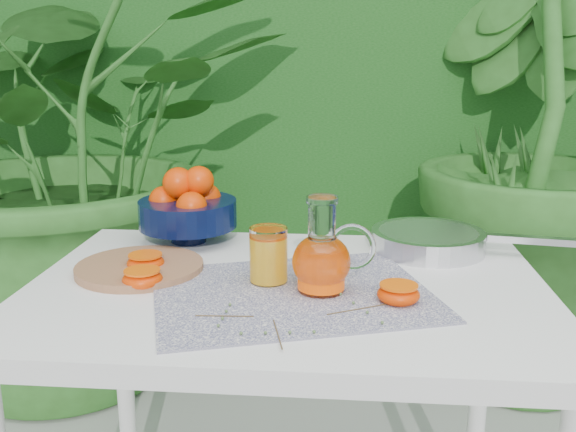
# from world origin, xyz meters

# --- Properties ---
(hedge_backdrop) EXTENTS (8.00, 1.65, 2.50)m
(hedge_backdrop) POSITION_xyz_m (0.06, 2.06, 1.19)
(hedge_backdrop) COLOR #184C15
(hedge_backdrop) RESTS_ON ground
(potted_plant_left) EXTENTS (2.27, 2.27, 1.80)m
(potted_plant_left) POSITION_xyz_m (-0.78, 1.13, 0.90)
(potted_plant_left) COLOR #2C5F20
(potted_plant_left) RESTS_ON ground
(potted_plant_right) EXTENTS (2.08, 2.08, 1.82)m
(potted_plant_right) POSITION_xyz_m (0.83, 1.27, 0.91)
(potted_plant_right) COLOR #2C5F20
(potted_plant_right) RESTS_ON ground
(white_table) EXTENTS (1.00, 0.70, 0.75)m
(white_table) POSITION_xyz_m (0.08, 0.08, 0.67)
(white_table) COLOR white
(white_table) RESTS_ON ground
(placemat) EXTENTS (0.59, 0.52, 0.00)m
(placemat) POSITION_xyz_m (0.09, 0.03, 0.75)
(placemat) COLOR #0C0F43
(placemat) RESTS_ON white_table
(cutting_board) EXTENTS (0.26, 0.26, 0.02)m
(cutting_board) POSITION_xyz_m (-0.23, 0.13, 0.76)
(cutting_board) COLOR #9D6647
(cutting_board) RESTS_ON white_table
(fruit_bowl) EXTENTS (0.30, 0.30, 0.18)m
(fruit_bowl) POSITION_xyz_m (-0.18, 0.35, 0.83)
(fruit_bowl) COLOR black
(fruit_bowl) RESTS_ON white_table
(juice_pitcher) EXTENTS (0.16, 0.12, 0.18)m
(juice_pitcher) POSITION_xyz_m (0.15, 0.04, 0.82)
(juice_pitcher) COLOR white
(juice_pitcher) RESTS_ON white_table
(juice_tumbler) EXTENTS (0.09, 0.09, 0.11)m
(juice_tumbler) POSITION_xyz_m (0.04, 0.08, 0.81)
(juice_tumbler) COLOR white
(juice_tumbler) RESTS_ON white_table
(saute_pan) EXTENTS (0.46, 0.29, 0.05)m
(saute_pan) POSITION_xyz_m (0.38, 0.32, 0.78)
(saute_pan) COLOR silver
(saute_pan) RESTS_ON white_table
(orange_halves) EXTENTS (0.58, 0.21, 0.04)m
(orange_halves) POSITION_xyz_m (-0.04, 0.06, 0.77)
(orange_halves) COLOR #FF3202
(orange_halves) RESTS_ON white_table
(thyme_sprigs) EXTENTS (0.33, 0.23, 0.01)m
(thyme_sprigs) POSITION_xyz_m (0.10, -0.10, 0.76)
(thyme_sprigs) COLOR brown
(thyme_sprigs) RESTS_ON white_table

